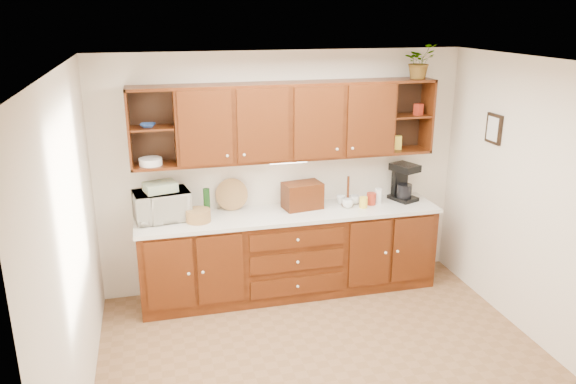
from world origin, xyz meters
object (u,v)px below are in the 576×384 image
bread_box (302,196)px  potted_plant (419,61)px  coffee_maker (403,182)px  microwave (162,205)px

bread_box → potted_plant: 1.89m
coffee_maker → potted_plant: 1.34m
potted_plant → microwave: bearing=-179.9°
bread_box → potted_plant: potted_plant is taller
microwave → potted_plant: 3.09m
microwave → coffee_maker: (2.67, 0.01, 0.05)m
microwave → bread_box: (1.49, -0.01, -0.01)m
coffee_maker → potted_plant: size_ratio=1.14×
bread_box → potted_plant: bearing=-8.1°
coffee_maker → potted_plant: (0.09, -0.00, 1.33)m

